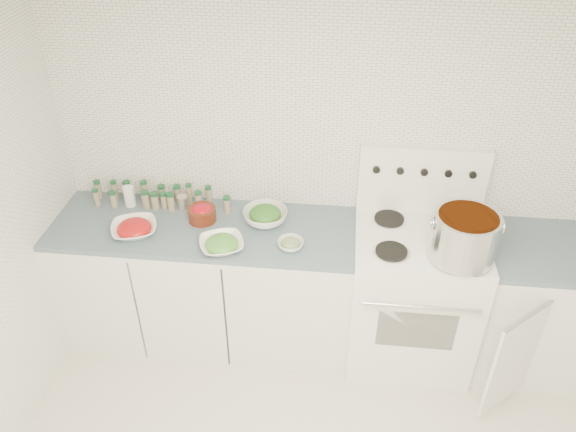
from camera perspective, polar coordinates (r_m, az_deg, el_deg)
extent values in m
cube|color=white|center=(3.43, 5.64, 5.97)|extent=(3.50, 0.02, 2.50)
cube|color=white|center=(1.55, 6.81, 20.23)|extent=(3.50, 3.00, 0.02)
cube|color=white|center=(3.73, -8.06, -6.86)|extent=(1.85, 0.62, 0.86)
cube|color=#415662|center=(3.45, -8.66, -1.26)|extent=(1.85, 0.62, 0.03)
cube|color=white|center=(3.65, 12.41, -8.07)|extent=(0.76, 0.65, 0.92)
cube|color=black|center=(3.39, 12.88, -11.22)|extent=(0.45, 0.01, 0.28)
cylinder|color=silver|center=(3.21, 13.44, -9.01)|extent=(0.65, 0.02, 0.02)
cube|color=white|center=(3.35, 13.38, -2.21)|extent=(0.76, 0.65, 0.01)
cube|color=white|center=(3.48, 13.46, 3.62)|extent=(0.76, 0.06, 0.43)
cylinder|color=silver|center=(3.20, 10.46, -3.60)|extent=(0.21, 0.21, 0.01)
cylinder|color=black|center=(3.20, 10.47, -3.51)|extent=(0.18, 0.18, 0.01)
cylinder|color=silver|center=(3.25, 16.78, -3.93)|extent=(0.21, 0.21, 0.01)
cylinder|color=black|center=(3.25, 16.80, -3.85)|extent=(0.18, 0.18, 0.01)
cylinder|color=silver|center=(3.46, 10.24, -0.32)|extent=(0.21, 0.21, 0.01)
cylinder|color=black|center=(3.45, 10.25, -0.24)|extent=(0.18, 0.18, 0.01)
cylinder|color=silver|center=(3.51, 16.09, -0.68)|extent=(0.21, 0.21, 0.01)
cylinder|color=black|center=(3.50, 16.11, -0.60)|extent=(0.18, 0.18, 0.01)
cylinder|color=black|center=(3.38, 8.97, 4.70)|extent=(0.04, 0.02, 0.04)
cylinder|color=black|center=(3.39, 11.33, 4.53)|extent=(0.04, 0.02, 0.04)
cylinder|color=black|center=(3.41, 13.67, 4.36)|extent=(0.04, 0.02, 0.04)
cylinder|color=black|center=(3.43, 15.98, 4.19)|extent=(0.04, 0.02, 0.04)
cylinder|color=black|center=(3.46, 18.26, 4.01)|extent=(0.04, 0.02, 0.04)
cube|color=white|center=(3.87, 24.65, -8.56)|extent=(0.89, 0.62, 0.86)
cube|color=#415662|center=(3.60, 26.36, -3.30)|extent=(0.89, 0.62, 0.03)
cube|color=white|center=(3.49, 21.94, -13.44)|extent=(0.31, 0.27, 0.70)
cylinder|color=silver|center=(3.16, 17.48, -2.02)|extent=(0.35, 0.35, 0.27)
cylinder|color=orange|center=(3.09, 17.86, -0.25)|extent=(0.32, 0.32, 0.03)
torus|color=silver|center=(3.08, 14.46, -0.63)|extent=(0.01, 0.08, 0.08)
torus|color=silver|center=(3.16, 20.93, -1.02)|extent=(0.01, 0.08, 0.08)
imported|color=white|center=(3.45, -15.34, -1.31)|extent=(0.34, 0.34, 0.06)
ellipsoid|color=red|center=(3.44, -15.38, -1.13)|extent=(0.19, 0.19, 0.09)
imported|color=white|center=(3.23, -6.75, -2.93)|extent=(0.32, 0.32, 0.06)
ellipsoid|color=#358029|center=(3.22, -6.77, -2.76)|extent=(0.18, 0.18, 0.08)
imported|color=white|center=(3.42, -2.33, -0.05)|extent=(0.27, 0.27, 0.08)
ellipsoid|color=#25631C|center=(3.40, -2.34, 0.26)|extent=(0.19, 0.19, 0.09)
imported|color=white|center=(3.22, 0.26, -2.90)|extent=(0.19, 0.19, 0.05)
ellipsoid|color=#274F1F|center=(3.21, 0.26, -2.72)|extent=(0.11, 0.11, 0.05)
cylinder|color=#521C0E|center=(3.47, -8.73, 0.18)|extent=(0.17, 0.17, 0.09)
ellipsoid|color=#B60C18|center=(3.45, -8.77, 0.63)|extent=(0.13, 0.13, 0.06)
cylinder|color=white|center=(3.70, -15.83, 1.94)|extent=(0.08, 0.08, 0.14)
cylinder|color=#B5AC99|center=(3.60, -10.62, 1.37)|extent=(0.07, 0.07, 0.09)
cylinder|color=gray|center=(3.84, -18.69, 2.46)|extent=(0.04, 0.04, 0.11)
cylinder|color=#144826|center=(3.81, -18.87, 3.27)|extent=(0.04, 0.04, 0.02)
cylinder|color=gray|center=(3.80, -17.17, 2.46)|extent=(0.04, 0.04, 0.11)
cylinder|color=#144826|center=(3.77, -17.34, 3.31)|extent=(0.04, 0.04, 0.02)
cylinder|color=gray|center=(3.77, -15.95, 2.42)|extent=(0.04, 0.04, 0.12)
cylinder|color=#144826|center=(3.73, -16.11, 3.30)|extent=(0.05, 0.05, 0.02)
cylinder|color=gray|center=(3.74, -14.32, 2.44)|extent=(0.04, 0.04, 0.12)
cylinder|color=#144826|center=(3.70, -14.47, 3.32)|extent=(0.04, 0.04, 0.02)
cylinder|color=gray|center=(3.71, -12.66, 2.21)|extent=(0.04, 0.04, 0.09)
cylinder|color=#144826|center=(3.68, -12.77, 2.92)|extent=(0.05, 0.05, 0.02)
cylinder|color=gray|center=(3.68, -11.14, 2.17)|extent=(0.04, 0.04, 0.10)
cylinder|color=#144826|center=(3.65, -11.24, 2.93)|extent=(0.05, 0.05, 0.02)
cylinder|color=gray|center=(3.65, -9.99, 2.19)|extent=(0.04, 0.04, 0.12)
cylinder|color=#144826|center=(3.61, -10.10, 3.09)|extent=(0.04, 0.04, 0.02)
cylinder|color=gray|center=(3.61, -8.04, 1.97)|extent=(0.04, 0.04, 0.11)
cylinder|color=#144826|center=(3.57, -8.12, 2.86)|extent=(0.04, 0.04, 0.02)
cylinder|color=gray|center=(3.77, -18.86, 1.69)|extent=(0.04, 0.04, 0.10)
cylinder|color=#144826|center=(3.74, -19.03, 2.47)|extent=(0.04, 0.04, 0.02)
cylinder|color=gray|center=(3.72, -17.30, 1.54)|extent=(0.04, 0.04, 0.09)
cylinder|color=#144826|center=(3.69, -17.44, 2.27)|extent=(0.05, 0.05, 0.02)
cylinder|color=gray|center=(3.65, -14.24, 1.51)|extent=(0.05, 0.05, 0.11)
cylinder|color=#144826|center=(3.62, -14.38, 2.33)|extent=(0.05, 0.05, 0.02)
cylinder|color=gray|center=(3.63, -13.36, 1.39)|extent=(0.05, 0.05, 0.10)
cylinder|color=#144826|center=(3.60, -13.48, 2.17)|extent=(0.05, 0.05, 0.02)
cylinder|color=gray|center=(3.63, -12.47, 1.44)|extent=(0.04, 0.04, 0.09)
cylinder|color=#144826|center=(3.60, -12.58, 2.18)|extent=(0.04, 0.04, 0.02)
cylinder|color=gray|center=(3.60, -11.80, 1.32)|extent=(0.05, 0.05, 0.10)
cylinder|color=#144826|center=(3.57, -11.91, 2.13)|extent=(0.05, 0.05, 0.02)
cylinder|color=gray|center=(3.51, -6.20, 1.01)|extent=(0.04, 0.04, 0.10)
cylinder|color=#144826|center=(3.48, -6.26, 1.84)|extent=(0.05, 0.05, 0.02)
cylinder|color=gray|center=(3.56, -9.03, 1.42)|extent=(0.04, 0.04, 0.12)
cylinder|color=#144826|center=(3.53, -9.13, 2.33)|extent=(0.04, 0.04, 0.02)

